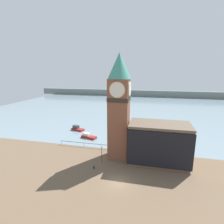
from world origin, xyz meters
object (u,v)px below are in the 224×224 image
object	(u,v)px
clock_tower	(119,105)
mooring_bollard_near	(94,167)
boat_far	(77,128)
pier_building	(159,143)
boat_near	(88,136)
lamp_post	(102,151)

from	to	relation	value
clock_tower	mooring_bollard_near	size ratio (longest dim) A/B	33.13
clock_tower	boat_far	xyz separation A→B (m)	(-17.32, 15.35, -11.80)
clock_tower	pier_building	bearing A→B (deg)	-2.54
clock_tower	boat_far	bearing A→B (deg)	138.44
pier_building	boat_near	size ratio (longest dim) A/B	2.59
boat_near	mooring_bollard_near	size ratio (longest dim) A/B	7.05
pier_building	boat_near	distance (m)	22.60
clock_tower	pier_building	world-z (taller)	clock_tower
pier_building	boat_far	world-z (taller)	pier_building
pier_building	lamp_post	bearing A→B (deg)	-164.78
clock_tower	lamp_post	distance (m)	10.80
boat_far	boat_near	bearing A→B (deg)	-26.82
clock_tower	pier_building	xyz separation A→B (m)	(8.92, -0.40, -8.00)
boat_far	lamp_post	world-z (taller)	lamp_post
pier_building	boat_near	xyz separation A→B (m)	(-20.01, 9.78, -3.85)
boat_near	mooring_bollard_near	bearing A→B (deg)	-49.99
pier_building	boat_near	world-z (taller)	pier_building
boat_far	mooring_bollard_near	xyz separation A→B (m)	(13.40, -21.80, -0.19)
boat_near	clock_tower	bearing A→B (deg)	-24.62
boat_far	clock_tower	bearing A→B (deg)	-24.63
pier_building	boat_far	xyz separation A→B (m)	(-26.24, 15.75, -3.80)
boat_far	mooring_bollard_near	world-z (taller)	boat_far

